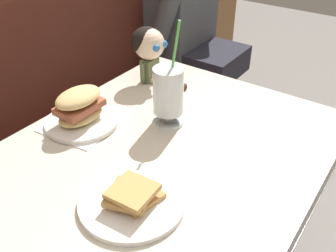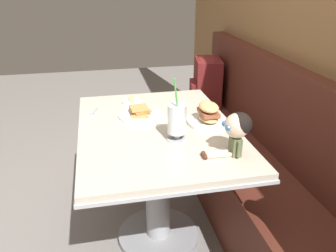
{
  "view_description": "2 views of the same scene",
  "coord_description": "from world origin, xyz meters",
  "px_view_note": "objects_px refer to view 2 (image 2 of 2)",
  "views": [
    {
      "loc": [
        -0.6,
        -0.3,
        1.37
      ],
      "look_at": [
        0.11,
        0.21,
        0.77
      ],
      "focal_mm": 39.8,
      "sensor_mm": 36.0,
      "label": 1
    },
    {
      "loc": [
        1.62,
        -0.1,
        1.49
      ],
      "look_at": [
        0.13,
        0.21,
        0.8
      ],
      "focal_mm": 37.14,
      "sensor_mm": 36.0,
      "label": 2
    }
  ],
  "objects_px": {
    "milkshake_glass": "(177,121)",
    "butter_saucer": "(132,101)",
    "toast_plate": "(141,114)",
    "sandwich_plate": "(208,115)",
    "seated_doll": "(237,128)",
    "backpack": "(207,80)",
    "butter_knife": "(93,114)"
  },
  "relations": [
    {
      "from": "butter_knife",
      "to": "backpack",
      "type": "bearing_deg",
      "value": 129.85
    },
    {
      "from": "sandwich_plate",
      "to": "backpack",
      "type": "distance_m",
      "value": 1.09
    },
    {
      "from": "milkshake_glass",
      "to": "sandwich_plate",
      "type": "bearing_deg",
      "value": 127.39
    },
    {
      "from": "sandwich_plate",
      "to": "backpack",
      "type": "relative_size",
      "value": 0.55
    },
    {
      "from": "milkshake_glass",
      "to": "sandwich_plate",
      "type": "xyz_separation_m",
      "value": [
        -0.16,
        0.21,
        -0.05
      ]
    },
    {
      "from": "toast_plate",
      "to": "backpack",
      "type": "height_order",
      "value": "backpack"
    },
    {
      "from": "toast_plate",
      "to": "sandwich_plate",
      "type": "height_order",
      "value": "sandwich_plate"
    },
    {
      "from": "butter_knife",
      "to": "backpack",
      "type": "relative_size",
      "value": 0.56
    },
    {
      "from": "butter_saucer",
      "to": "backpack",
      "type": "bearing_deg",
      "value": 132.54
    },
    {
      "from": "milkshake_glass",
      "to": "butter_knife",
      "type": "xyz_separation_m",
      "value": [
        -0.41,
        -0.39,
        -0.1
      ]
    },
    {
      "from": "butter_saucer",
      "to": "seated_doll",
      "type": "relative_size",
      "value": 0.55
    },
    {
      "from": "toast_plate",
      "to": "butter_saucer",
      "type": "relative_size",
      "value": 2.08
    },
    {
      "from": "toast_plate",
      "to": "backpack",
      "type": "relative_size",
      "value": 0.62
    },
    {
      "from": "sandwich_plate",
      "to": "butter_knife",
      "type": "relative_size",
      "value": 0.97
    },
    {
      "from": "milkshake_glass",
      "to": "backpack",
      "type": "relative_size",
      "value": 0.78
    },
    {
      "from": "butter_saucer",
      "to": "toast_plate",
      "type": "bearing_deg",
      "value": 5.87
    },
    {
      "from": "toast_plate",
      "to": "milkshake_glass",
      "type": "height_order",
      "value": "milkshake_glass"
    },
    {
      "from": "sandwich_plate",
      "to": "seated_doll",
      "type": "relative_size",
      "value": 1.01
    },
    {
      "from": "backpack",
      "to": "milkshake_glass",
      "type": "bearing_deg",
      "value": -24.25
    },
    {
      "from": "toast_plate",
      "to": "sandwich_plate",
      "type": "relative_size",
      "value": 1.13
    },
    {
      "from": "milkshake_glass",
      "to": "butter_saucer",
      "type": "xyz_separation_m",
      "value": [
        -0.56,
        -0.15,
        -0.09
      ]
    },
    {
      "from": "sandwich_plate",
      "to": "seated_doll",
      "type": "distance_m",
      "value": 0.36
    },
    {
      "from": "sandwich_plate",
      "to": "butter_saucer",
      "type": "relative_size",
      "value": 1.84
    },
    {
      "from": "toast_plate",
      "to": "sandwich_plate",
      "type": "distance_m",
      "value": 0.38
    },
    {
      "from": "sandwich_plate",
      "to": "butter_saucer",
      "type": "xyz_separation_m",
      "value": [
        -0.4,
        -0.36,
        -0.04
      ]
    },
    {
      "from": "toast_plate",
      "to": "milkshake_glass",
      "type": "xyz_separation_m",
      "value": [
        0.32,
        0.13,
        0.08
      ]
    },
    {
      "from": "milkshake_glass",
      "to": "butter_knife",
      "type": "relative_size",
      "value": 1.39
    },
    {
      "from": "butter_saucer",
      "to": "sandwich_plate",
      "type": "bearing_deg",
      "value": 42.2
    },
    {
      "from": "milkshake_glass",
      "to": "backpack",
      "type": "height_order",
      "value": "milkshake_glass"
    },
    {
      "from": "milkshake_glass",
      "to": "butter_saucer",
      "type": "height_order",
      "value": "milkshake_glass"
    },
    {
      "from": "milkshake_glass",
      "to": "seated_doll",
      "type": "bearing_deg",
      "value": 48.63
    },
    {
      "from": "milkshake_glass",
      "to": "seated_doll",
      "type": "relative_size",
      "value": 1.45
    }
  ]
}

